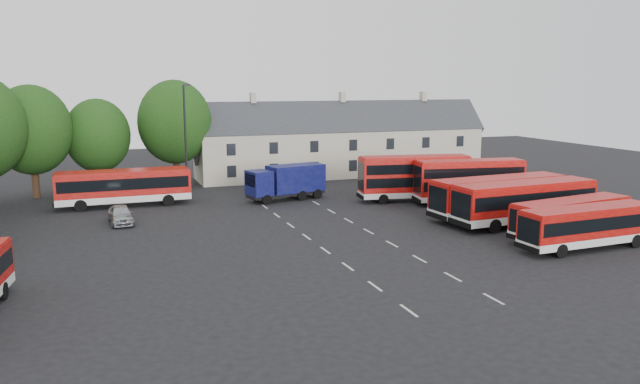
% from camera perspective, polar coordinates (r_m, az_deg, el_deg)
% --- Properties ---
extents(ground, '(140.00, 140.00, 0.00)m').
position_cam_1_polar(ground, '(44.20, -0.41, -4.72)').
color(ground, black).
rests_on(ground, ground).
extents(lane_markings, '(5.15, 33.80, 0.01)m').
position_cam_1_polar(lane_markings, '(46.86, 1.67, -3.86)').
color(lane_markings, beige).
rests_on(lane_markings, ground).
extents(treeline, '(29.92, 32.59, 12.01)m').
position_cam_1_polar(treeline, '(60.21, -26.09, 4.66)').
color(treeline, black).
rests_on(treeline, ground).
extents(terrace_houses, '(35.70, 7.13, 10.06)m').
position_cam_1_polar(terrace_houses, '(76.12, 2.02, 4.45)').
color(terrace_houses, beige).
rests_on(terrace_houses, ground).
extents(bus_row_a, '(10.41, 2.88, 2.91)m').
position_cam_1_polar(bus_row_a, '(46.17, 23.34, -2.68)').
color(bus_row_a, silver).
rests_on(bus_row_a, ground).
extents(bus_row_b, '(10.38, 3.80, 2.87)m').
position_cam_1_polar(bus_row_b, '(48.78, 21.97, -1.97)').
color(bus_row_b, silver).
rests_on(bus_row_b, ground).
extents(bus_row_c, '(12.46, 3.61, 3.48)m').
position_cam_1_polar(bus_row_c, '(51.89, 18.23, -0.65)').
color(bus_row_c, silver).
rests_on(bus_row_c, ground).
extents(bus_row_d, '(12.41, 3.72, 3.46)m').
position_cam_1_polar(bus_row_d, '(54.00, 16.03, -0.15)').
color(bus_row_d, silver).
rests_on(bus_row_d, ground).
extents(bus_row_e, '(10.68, 3.40, 2.97)m').
position_cam_1_polar(bus_row_e, '(56.61, 16.13, 0.00)').
color(bus_row_e, silver).
rests_on(bus_row_e, ground).
extents(bus_dd_south, '(10.36, 3.89, 4.15)m').
position_cam_1_polar(bus_dd_south, '(59.56, 13.49, 1.17)').
color(bus_dd_south, silver).
rests_on(bus_dd_south, ground).
extents(bus_dd_north, '(10.79, 3.95, 4.32)m').
position_cam_1_polar(bus_dd_north, '(60.20, 8.62, 1.52)').
color(bus_dd_north, silver).
rests_on(bus_dd_north, ground).
extents(bus_north, '(11.83, 2.88, 3.34)m').
position_cam_1_polar(bus_north, '(59.65, -17.51, 0.64)').
color(bus_north, silver).
rests_on(bus_north, ground).
extents(box_truck, '(7.99, 4.04, 3.35)m').
position_cam_1_polar(box_truck, '(60.09, -3.04, 1.04)').
color(box_truck, black).
rests_on(box_truck, ground).
extents(silver_car, '(2.02, 4.47, 1.49)m').
position_cam_1_polar(silver_car, '(52.62, -17.76, -1.97)').
color(silver_car, '#A0A4A8').
rests_on(silver_car, ground).
extents(lamppost, '(0.76, 0.29, 11.08)m').
position_cam_1_polar(lamppost, '(61.50, -12.18, 4.82)').
color(lamppost, black).
rests_on(lamppost, ground).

